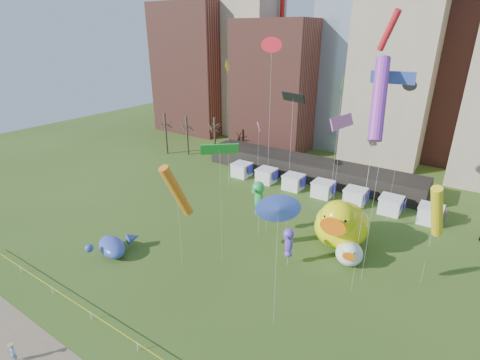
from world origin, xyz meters
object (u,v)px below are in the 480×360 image
Objects in this scene: seahorse_purple at (289,241)px; woman at (13,354)px; small_duck at (349,253)px; seahorse_green at (259,196)px; big_duck at (341,223)px; whale_inflatable at (113,246)px.

seahorse_purple is 2.77× the size of woman.
small_duck is 0.60× the size of seahorse_green.
small_duck is (2.15, -2.94, -1.60)m from big_duck.
small_duck is 26.40m from whale_inflatable.
small_duck is 0.95× the size of seahorse_purple.
seahorse_purple is 19.87m from whale_inflatable.
whale_inflatable is (-11.58, -12.74, -4.37)m from seahorse_green.
big_duck is 1.93× the size of seahorse_purple.
whale_inflatable is (-17.58, -9.02, -2.13)m from seahorse_purple.
whale_inflatable is at bearing -160.97° from seahorse_purple.
big_duck is at bearing 45.06° from woman.
woman is (5.86, -13.87, -0.12)m from whale_inflatable.
woman is (-11.72, -22.89, -2.26)m from seahorse_purple.
whale_inflatable is 15.06m from woman.
whale_inflatable is (-20.87, -15.86, -2.06)m from big_duck.
seahorse_purple is 25.82m from woman.
woman is at bearing -136.21° from small_duck.
seahorse_purple is at bearing -157.89° from small_duck.
big_duck is 7.60m from seahorse_purple.
small_duck is 0.72× the size of whale_inflatable.
seahorse_purple is at bearing 46.44° from whale_inflatable.
small_duck is at bearing 2.57° from seahorse_green.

